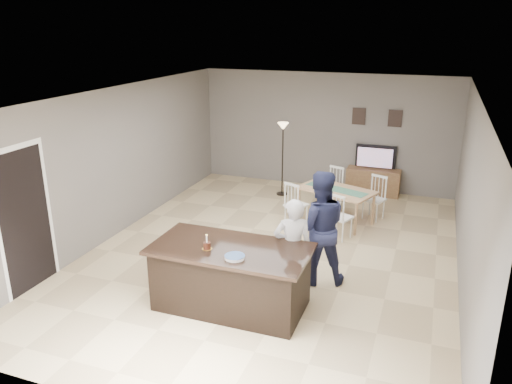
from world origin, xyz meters
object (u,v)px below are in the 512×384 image
(man, at_px, (319,228))
(dining_table, at_px, (336,195))
(tv_console, at_px, (373,182))
(birthday_cake, at_px, (207,246))
(plate_stack, at_px, (235,257))
(floor_lamp, at_px, (283,139))
(woman, at_px, (293,249))
(kitchen_island, at_px, (231,277))
(television, at_px, (375,157))

(man, height_order, dining_table, man)
(man, xyz_separation_m, dining_table, (-0.22, 2.48, -0.32))
(tv_console, xyz_separation_m, birthday_cake, (-1.47, -5.73, 0.65))
(plate_stack, bearing_deg, floor_lamp, 100.41)
(man, distance_m, plate_stack, 1.61)
(tv_console, height_order, woman, woman)
(kitchen_island, bearing_deg, tv_console, 77.84)
(tv_console, xyz_separation_m, man, (-0.25, -4.45, 0.58))
(television, relative_size, man, 0.52)
(tv_console, height_order, floor_lamp, floor_lamp)
(kitchen_island, height_order, tv_console, kitchen_island)
(birthday_cake, distance_m, floor_lamp, 5.02)
(birthday_cake, bearing_deg, woman, 35.62)
(plate_stack, distance_m, floor_lamp, 5.22)
(television, distance_m, man, 4.53)
(television, height_order, woman, woman)
(man, relative_size, plate_stack, 6.63)
(tv_console, relative_size, birthday_cake, 5.66)
(television, distance_m, plate_stack, 6.02)
(tv_console, bearing_deg, woman, -95.52)
(television, xyz_separation_m, birthday_cake, (-1.47, -5.80, 0.09))
(plate_stack, xyz_separation_m, floor_lamp, (-0.94, 5.12, 0.38))
(woman, height_order, plate_stack, woman)
(birthday_cake, xyz_separation_m, floor_lamp, (-0.49, 4.99, 0.35))
(television, relative_size, birthday_cake, 4.31)
(kitchen_island, height_order, television, television)
(dining_table, bearing_deg, man, -64.00)
(dining_table, bearing_deg, floor_lamp, 161.18)
(floor_lamp, bearing_deg, woman, -71.01)
(kitchen_island, relative_size, tv_console, 1.79)
(woman, distance_m, birthday_cake, 1.23)
(floor_lamp, bearing_deg, dining_table, -39.66)
(tv_console, height_order, man, man)
(television, bearing_deg, dining_table, 76.93)
(tv_console, xyz_separation_m, television, (0.00, 0.07, 0.56))
(television, height_order, floor_lamp, floor_lamp)
(tv_console, xyz_separation_m, floor_lamp, (-1.96, -0.74, 1.00))
(dining_table, relative_size, floor_lamp, 1.20)
(kitchen_island, height_order, woman, woman)
(tv_console, bearing_deg, plate_stack, -99.84)
(birthday_cake, relative_size, plate_stack, 0.80)
(tv_console, distance_m, dining_table, 2.04)
(tv_console, bearing_deg, kitchen_island, -102.16)
(kitchen_island, bearing_deg, dining_table, 78.59)
(television, relative_size, dining_table, 0.45)
(man, distance_m, dining_table, 2.51)
(kitchen_island, relative_size, woman, 1.44)
(birthday_cake, bearing_deg, plate_stack, -16.49)
(kitchen_island, xyz_separation_m, birthday_cake, (-0.27, -0.16, 0.50))
(tv_console, bearing_deg, television, 90.00)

